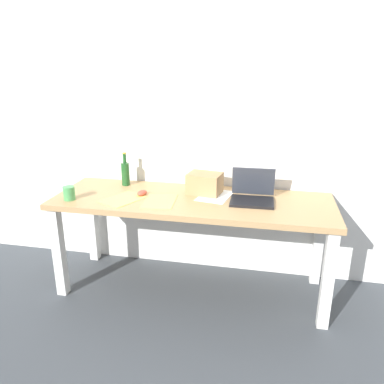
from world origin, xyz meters
The scene contains 11 objects.
ground_plane centered at (0.00, 0.00, 0.00)m, with size 8.00×8.00×0.00m, color #42474C.
back_wall centered at (0.00, 0.39, 1.30)m, with size 5.20×0.08×2.60m, color white.
desk centered at (0.00, 0.00, 0.63)m, with size 1.97×0.66×0.72m.
laptop_right centered at (0.42, 0.04, 0.77)m, with size 0.30×0.25×0.22m.
beer_bottle centered at (-0.57, 0.21, 0.82)m, with size 0.06×0.06×0.26m.
computer_mouse centered at (-0.37, 0.00, 0.74)m, with size 0.06×0.10×0.03m, color #D84C38.
cardboard_box centered at (0.07, 0.13, 0.80)m, with size 0.24×0.18×0.15m, color tan.
coffee_mug centered at (-0.84, -0.19, 0.77)m, with size 0.08×0.08×0.10m, color #4C9E56.
paper_yellow_folder centered at (-0.21, -0.10, 0.72)m, with size 0.21×0.30×0.00m, color #F4E06B.
paper_sheet_front_left centered at (-0.47, -0.11, 0.72)m, with size 0.21×0.30×0.00m, color #F4E06B.
paper_sheet_near_back centered at (0.15, 0.09, 0.72)m, with size 0.21×0.30×0.00m, color white.
Camera 1 is at (0.51, -2.45, 1.63)m, focal length 35.33 mm.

